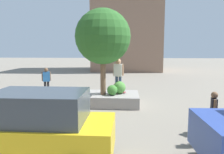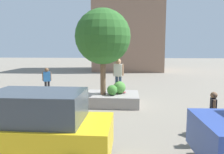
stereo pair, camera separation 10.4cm
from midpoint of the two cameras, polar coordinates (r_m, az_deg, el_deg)
The scene contains 11 objects.
ground_plane at distance 11.77m, azimuth -1.82°, elevation -7.26°, with size 120.00×120.00×0.00m, color gray.
planter_ledge at distance 11.79m, azimuth 0.25°, elevation -5.76°, with size 2.84×2.21×0.58m, color gray.
plaza_tree at distance 11.27m, azimuth -2.15°, elevation 10.46°, with size 2.83×2.83×4.42m.
boxwood_shrub at distance 11.69m, azimuth 2.20°, elevation -2.75°, with size 0.67×0.67×0.67m, color #4C8C3D.
hedge_clump at distance 11.26m, azimuth 0.30°, elevation -3.46°, with size 0.54×0.54×0.54m, color #3D7A33.
skateboard at distance 11.86m, azimuth 1.90°, elevation -3.96°, with size 0.82×0.30×0.07m.
skateboarder at distance 11.70m, azimuth 1.93°, elevation 1.07°, with size 0.57×0.36×1.79m.
taxi_cab at distance 6.02m, azimuth -19.60°, elevation -12.45°, with size 4.13×1.95×1.92m.
pedestrian_crossing at distance 15.16m, azimuth -16.46°, elevation -0.42°, with size 0.54×0.36×1.72m.
bystander_watching at distance 8.42m, azimuth 25.23°, elevation -7.81°, with size 0.25×0.50×1.51m.
plaza_lowrise_south at distance 31.43m, azimuth 4.35°, elevation 16.30°, with size 9.10×7.68×15.70m, color #8C6B56.
Camera 2 is at (-1.31, 11.31, 2.97)m, focal length 34.95 mm.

